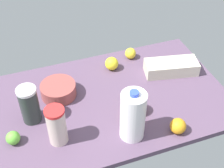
% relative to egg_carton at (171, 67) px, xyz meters
% --- Properties ---
extents(countertop, '(1.20, 0.76, 0.03)m').
position_rel_egg_carton_xyz_m(countertop, '(-0.39, -0.09, -0.05)').
color(countertop, '#564158').
rests_on(countertop, ground).
extents(egg_carton, '(0.31, 0.18, 0.07)m').
position_rel_egg_carton_xyz_m(egg_carton, '(0.00, 0.00, 0.00)').
color(egg_carton, beige).
rests_on(egg_carton, countertop).
extents(milk_jug, '(0.11, 0.11, 0.27)m').
position_rel_egg_carton_xyz_m(milk_jug, '(-0.38, -0.34, 0.09)').
color(milk_jug, white).
rests_on(milk_jug, countertop).
extents(mixing_bowl, '(0.18, 0.18, 0.07)m').
position_rel_egg_carton_xyz_m(mixing_bowl, '(-0.64, 0.03, -0.00)').
color(mixing_bowl, '#994541').
rests_on(mixing_bowl, countertop).
extents(tumbler_cup, '(0.09, 0.09, 0.20)m').
position_rel_egg_carton_xyz_m(tumbler_cup, '(-0.70, -0.26, 0.06)').
color(tumbler_cup, beige).
rests_on(tumbler_cup, countertop).
extents(shaker_bottle, '(0.09, 0.09, 0.20)m').
position_rel_egg_carton_xyz_m(shaker_bottle, '(-0.80, -0.10, 0.06)').
color(shaker_bottle, '#2A332F').
rests_on(shaker_bottle, countertop).
extents(orange_far_back, '(0.08, 0.08, 0.08)m').
position_rel_egg_carton_xyz_m(orange_far_back, '(-0.17, -0.40, 0.00)').
color(orange_far_back, orange).
rests_on(orange_far_back, countertop).
extents(lemon_near_front, '(0.08, 0.08, 0.08)m').
position_rel_egg_carton_xyz_m(lemon_near_front, '(-0.31, 0.14, 0.00)').
color(lemon_near_front, yellow).
rests_on(lemon_near_front, countertop).
extents(orange_beside_bowl, '(0.09, 0.09, 0.09)m').
position_rel_egg_carton_xyz_m(orange_beside_bowl, '(-0.30, -0.22, 0.01)').
color(orange_beside_bowl, orange).
rests_on(orange_beside_bowl, countertop).
extents(lime_loose, '(0.06, 0.06, 0.06)m').
position_rel_egg_carton_xyz_m(lime_loose, '(-0.90, -0.21, -0.00)').
color(lime_loose, '#62BA3B').
rests_on(lime_loose, countertop).
extents(lemon_by_jug, '(0.07, 0.07, 0.07)m').
position_rel_egg_carton_xyz_m(lemon_by_jug, '(-0.16, 0.20, -0.00)').
color(lemon_by_jug, yellow).
rests_on(lemon_by_jug, countertop).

